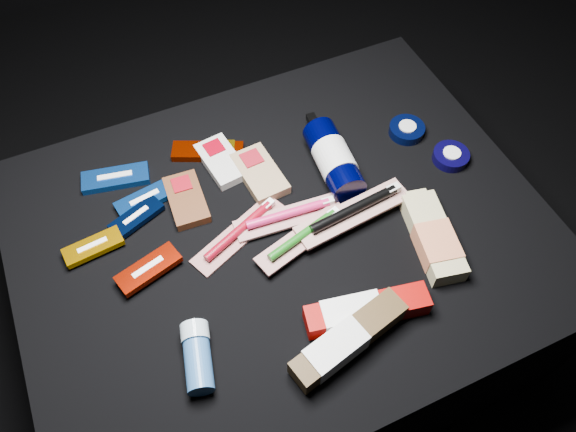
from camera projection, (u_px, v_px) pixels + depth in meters
name	position (u px, v px, depth m)	size (l,w,h in m)	color
ground	(284.00, 317.00, 1.38)	(3.00, 3.00, 0.00)	black
cloth_table	(284.00, 279.00, 1.22)	(0.98, 0.78, 0.40)	black
luna_bar_0	(116.00, 178.00, 1.11)	(0.14, 0.07, 0.02)	#10439D
luna_bar_1	(145.00, 199.00, 1.08)	(0.12, 0.06, 0.01)	#0E4093
luna_bar_2	(136.00, 217.00, 1.05)	(0.11, 0.07, 0.01)	black
luna_bar_3	(93.00, 247.00, 1.01)	(0.11, 0.05, 0.01)	#CA8700
luna_bar_4	(149.00, 269.00, 0.98)	(0.12, 0.07, 0.02)	#861203
clif_bar_0	(186.00, 198.00, 1.08)	(0.07, 0.13, 0.02)	#4D2914
clif_bar_1	(221.00, 160.00, 1.13)	(0.08, 0.13, 0.02)	beige
clif_bar_2	(258.00, 172.00, 1.12)	(0.08, 0.14, 0.02)	#937754
power_bar	(212.00, 151.00, 1.15)	(0.15, 0.10, 0.02)	#701200
lotion_bottle	(334.00, 159.00, 1.10)	(0.08, 0.22, 0.07)	black
cream_tin_upper	(407.00, 130.00, 1.18)	(0.07, 0.07, 0.02)	black
cream_tin_lower	(451.00, 156.00, 1.14)	(0.07, 0.07, 0.02)	black
bodywash_bottle	(434.00, 239.00, 1.02)	(0.10, 0.20, 0.04)	tan
deodorant_stick	(197.00, 356.00, 0.89)	(0.07, 0.12, 0.05)	#285387
toothbrush_pack_0	(240.00, 232.00, 1.04)	(0.21, 0.12, 0.02)	#B6AEA9
toothbrush_pack_1	(290.00, 215.00, 1.05)	(0.21, 0.06, 0.02)	beige
toothbrush_pack_2	(303.00, 236.00, 1.02)	(0.20, 0.09, 0.02)	beige
toothbrush_pack_3	(355.00, 210.00, 1.04)	(0.24, 0.08, 0.03)	silver
toothpaste_carton_red	(361.00, 311.00, 0.94)	(0.22, 0.09, 0.04)	#8D0300
toothpaste_carton_green	(344.00, 342.00, 0.90)	(0.22, 0.10, 0.04)	#392811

